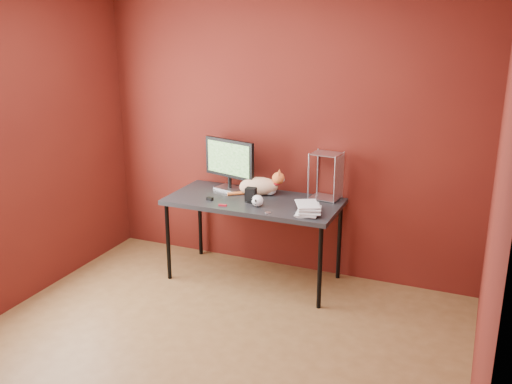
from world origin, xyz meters
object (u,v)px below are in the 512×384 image
at_px(monitor, 229,162).
at_px(skull_mug, 257,201).
at_px(cat, 260,186).
at_px(desk, 254,205).
at_px(speaker, 251,195).
at_px(book_stack, 300,156).

height_order(monitor, skull_mug, monitor).
bearing_deg(cat, desk, -99.39).
bearing_deg(speaker, skull_mug, -49.16).
bearing_deg(book_stack, speaker, 165.97).
distance_m(skull_mug, speaker, 0.14).
bearing_deg(desk, speaker, -88.15).
bearing_deg(speaker, book_stack, -20.31).
bearing_deg(skull_mug, cat, 133.22).
distance_m(cat, book_stack, 0.70).
relative_size(cat, speaker, 3.85).
relative_size(cat, skull_mug, 4.38).
bearing_deg(cat, monitor, 161.93).
bearing_deg(skull_mug, desk, 146.46).
distance_m(monitor, speaker, 0.45).
xyz_separation_m(desk, skull_mug, (0.10, -0.16, 0.10)).
relative_size(desk, speaker, 12.14).
distance_m(desk, book_stack, 0.73).
xyz_separation_m(cat, book_stack, (0.48, -0.34, 0.39)).
relative_size(skull_mug, book_stack, 0.11).
height_order(skull_mug, speaker, speaker).
distance_m(monitor, skull_mug, 0.58).
bearing_deg(speaker, desk, 85.56).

